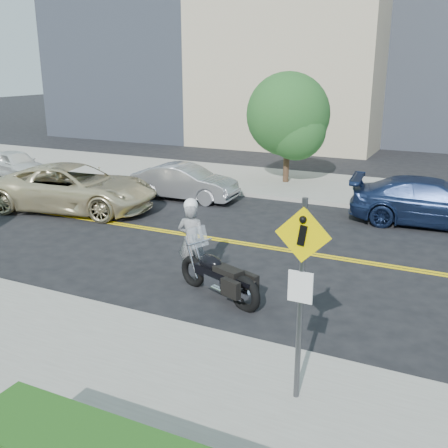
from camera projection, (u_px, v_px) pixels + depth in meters
ground_plane at (225, 241)px, 14.90m from camera, size 120.00×120.00×0.00m
sidewalk_near at (22, 372)px, 8.42m from camera, size 60.00×5.00×0.15m
sidewalk_far at (305, 185)px, 21.33m from camera, size 60.00×5.00×0.15m
pedestrian_sign at (301, 282)px, 7.14m from camera, size 0.78×0.08×3.00m
motorcyclist at (191, 239)px, 12.08m from camera, size 0.72×0.54×1.92m
motorcycle at (218, 266)px, 11.10m from camera, size 2.43×1.52×1.42m
suv at (74, 188)px, 17.80m from camera, size 6.02×3.58×1.57m
parked_car_white at (16, 164)px, 23.06m from camera, size 3.72×2.10×1.19m
parked_car_silver at (185, 182)px, 19.28m from camera, size 3.97×1.53×1.29m
parked_car_blue at (432, 202)px, 16.18m from camera, size 5.13×2.48×1.44m
tree_far_a at (288, 114)px, 20.88m from camera, size 3.34×3.34×4.56m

